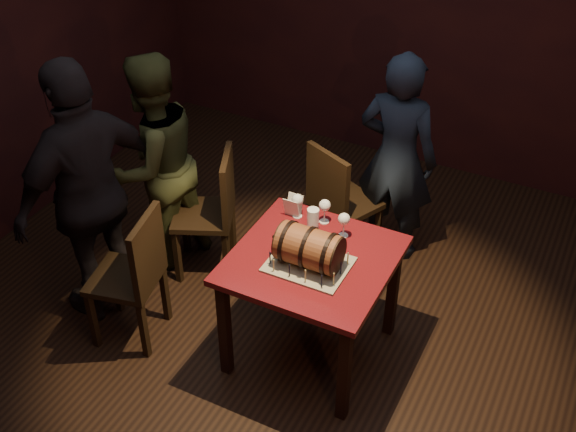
# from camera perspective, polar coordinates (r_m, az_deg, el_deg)

# --- Properties ---
(room_shell) EXTENTS (5.04, 5.04, 2.80)m
(room_shell) POSITION_cam_1_polar(r_m,az_deg,el_deg) (3.78, 0.96, 4.75)
(room_shell) COLOR black
(room_shell) RESTS_ON ground
(pub_table) EXTENTS (0.90, 0.90, 0.75)m
(pub_table) POSITION_cam_1_polar(r_m,az_deg,el_deg) (4.19, 1.93, -4.46)
(pub_table) COLOR #4B0C12
(pub_table) RESTS_ON ground
(cake_board) EXTENTS (0.45, 0.35, 0.01)m
(cake_board) POSITION_cam_1_polar(r_m,az_deg,el_deg) (4.06, 1.65, -3.84)
(cake_board) COLOR gray
(cake_board) RESTS_ON pub_table
(barrel_cake) EXTENTS (0.41, 0.24, 0.24)m
(barrel_cake) POSITION_cam_1_polar(r_m,az_deg,el_deg) (3.99, 1.68, -2.52)
(barrel_cake) COLOR brown
(barrel_cake) RESTS_ON cake_board
(birthday_candles) EXTENTS (0.40, 0.30, 0.09)m
(birthday_candles) POSITION_cam_1_polar(r_m,az_deg,el_deg) (4.03, 1.66, -3.34)
(birthday_candles) COLOR #D6CA80
(birthday_candles) RESTS_ON cake_board
(wine_glass_left) EXTENTS (0.07, 0.07, 0.16)m
(wine_glass_left) POSITION_cam_1_polar(r_m,az_deg,el_deg) (4.37, 0.75, 1.23)
(wine_glass_left) COLOR silver
(wine_glass_left) RESTS_ON pub_table
(wine_glass_mid) EXTENTS (0.07, 0.07, 0.16)m
(wine_glass_mid) POSITION_cam_1_polar(r_m,az_deg,el_deg) (4.33, 2.92, 0.78)
(wine_glass_mid) COLOR silver
(wine_glass_mid) RESTS_ON pub_table
(wine_glass_right) EXTENTS (0.07, 0.07, 0.16)m
(wine_glass_right) POSITION_cam_1_polar(r_m,az_deg,el_deg) (4.22, 4.45, -0.31)
(wine_glass_right) COLOR silver
(wine_glass_right) RESTS_ON pub_table
(pint_of_ale) EXTENTS (0.07, 0.07, 0.15)m
(pint_of_ale) POSITION_cam_1_polar(r_m,az_deg,el_deg) (4.28, 1.98, -0.33)
(pint_of_ale) COLOR silver
(pint_of_ale) RESTS_ON pub_table
(menu_card) EXTENTS (0.10, 0.05, 0.13)m
(menu_card) POSITION_cam_1_polar(r_m,az_deg,el_deg) (4.41, 0.40, 0.76)
(menu_card) COLOR white
(menu_card) RESTS_ON pub_table
(chair_back) EXTENTS (0.53, 0.53, 0.93)m
(chair_back) POSITION_cam_1_polar(r_m,az_deg,el_deg) (5.00, 3.94, 1.35)
(chair_back) COLOR black
(chair_back) RESTS_ON ground
(chair_left_rear) EXTENTS (0.53, 0.53, 0.93)m
(chair_left_rear) POSITION_cam_1_polar(r_m,az_deg,el_deg) (4.93, -5.85, 0.70)
(chair_left_rear) COLOR black
(chair_left_rear) RESTS_ON ground
(chair_left_front) EXTENTS (0.48, 0.48, 0.93)m
(chair_left_front) POSITION_cam_1_polar(r_m,az_deg,el_deg) (4.47, -11.96, -4.32)
(chair_left_front) COLOR black
(chair_left_front) RESTS_ON ground
(person_back) EXTENTS (0.57, 0.38, 1.55)m
(person_back) POSITION_cam_1_polar(r_m,az_deg,el_deg) (5.01, 8.60, 4.54)
(person_back) COLOR black
(person_back) RESTS_ON ground
(person_left_rear) EXTENTS (0.79, 0.90, 1.57)m
(person_left_rear) POSITION_cam_1_polar(r_m,az_deg,el_deg) (4.96, -10.59, 4.04)
(person_left_rear) COLOR #3B3F1F
(person_left_rear) RESTS_ON ground
(person_left_front) EXTENTS (0.67, 1.11, 1.77)m
(person_left_front) POSITION_cam_1_polar(r_m,az_deg,el_deg) (4.56, -15.37, 1.69)
(person_left_front) COLOR black
(person_left_front) RESTS_ON ground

